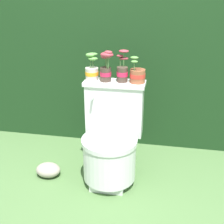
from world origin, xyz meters
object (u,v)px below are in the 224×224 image
Objects in this scene: potted_plant_midleft at (106,68)px; garden_stone at (48,170)px; potted_plant_left at (92,70)px; potted_plant_middle at (122,71)px; toilet at (111,142)px; potted_plant_midright at (137,75)px.

potted_plant_midleft reaches higher than garden_stone.
potted_plant_left is at bearing 35.37° from garden_stone.
potted_plant_midleft is at bearing -172.73° from potted_plant_middle.
potted_plant_middle is (0.12, 0.02, -0.02)m from potted_plant_midleft.
potted_plant_left is at bearing 179.00° from potted_plant_middle.
potted_plant_left is 0.86× the size of potted_plant_middle.
garden_stone is (-0.45, -0.22, -0.82)m from potted_plant_midleft.
toilet is 3.68× the size of potted_plant_left.
potted_plant_middle is at bearing -1.00° from potted_plant_left.
potted_plant_middle reaches higher than potted_plant_midleft.
potted_plant_midleft is 1.20× the size of garden_stone.
potted_plant_middle is 1.27× the size of potted_plant_midright.
potted_plant_midleft is 1.26× the size of potted_plant_midright.
toilet is at bearing -41.09° from potted_plant_left.
potted_plant_midright is (0.17, 0.15, 0.51)m from toilet.
potted_plant_middle reaches higher than garden_stone.
potted_plant_left reaches higher than potted_plant_midright.
garden_stone is (-0.57, -0.23, -0.80)m from potted_plant_middle.
potted_plant_midleft is at bearing -9.83° from potted_plant_left.
potted_plant_left is 0.24m from potted_plant_middle.
toilet is 0.56m from potted_plant_middle.
potted_plant_midright is at bearing -1.00° from potted_plant_left.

